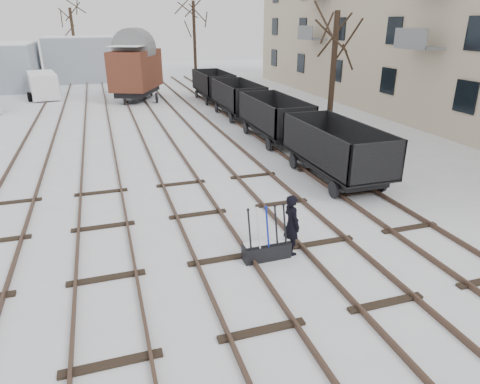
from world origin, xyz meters
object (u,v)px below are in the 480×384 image
(ground_frame, at_px, (267,249))
(worker, at_px, (292,224))
(panel_van, at_px, (43,85))
(box_van_wagon, at_px, (136,68))
(freight_wagon_a, at_px, (335,159))

(ground_frame, height_order, worker, worker)
(ground_frame, distance_m, panel_van, 30.78)
(panel_van, bearing_deg, box_van_wagon, -33.95)
(ground_frame, relative_size, freight_wagon_a, 0.27)
(box_van_wagon, bearing_deg, panel_van, 179.37)
(freight_wagon_a, bearing_deg, box_van_wagon, 104.88)
(freight_wagon_a, bearing_deg, panel_van, 117.71)
(ground_frame, distance_m, freight_wagon_a, 6.97)
(worker, relative_size, freight_wagon_a, 0.31)
(worker, relative_size, box_van_wagon, 0.27)
(ground_frame, height_order, freight_wagon_a, freight_wagon_a)
(worker, bearing_deg, panel_van, 9.16)
(freight_wagon_a, xyz_separation_m, box_van_wagon, (-5.68, 21.38, 1.62))
(ground_frame, relative_size, panel_van, 0.30)
(ground_frame, relative_size, box_van_wagon, 0.24)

